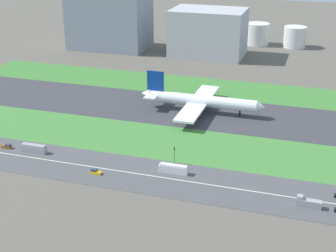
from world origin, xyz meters
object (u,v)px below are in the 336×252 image
Objects in this scene: bus_1 at (173,169)px; fuel_tank_centre at (295,37)px; bus_0 at (34,148)px; hangar_building at (208,33)px; car_3 at (95,172)px; fuel_tank_west at (258,34)px; airliner at (199,101)px; car_5 at (7,146)px; terminal_building at (109,15)px; truck_0 at (308,203)px; traffic_light at (174,154)px.

fuel_tank_centre is (27.64, 227.00, 6.13)m from bus_1.
bus_0 is 185.42m from hangar_building.
car_3 is at bearing -89.63° from hangar_building.
fuel_tank_west is at bearing 180.00° from fuel_tank_centre.
airliner is at bearing 96.22° from bus_1.
fuel_tank_west is at bearing 71.80° from car_5.
bus_1 is at bearing -59.63° from terminal_building.
truck_0 is at bearing -4.49° from car_5.
bus_1 is 8.63m from traffic_light.
car_5 is 13.33m from bus_0.
fuel_tank_centre is (29.75, 219.01, 3.65)m from traffic_light.
hangar_building reaches higher than bus_0.
truck_0 is 127.74m from car_5.
traffic_light is at bearing 104.79° from bus_1.
hangar_building is (-1.23, 192.00, 15.70)m from car_3.
bus_1 is at bearing -0.00° from car_5.
fuel_tank_west is at bearing 57.08° from hangar_building.
bus_1 is 0.23× the size of hangar_building.
terminal_building is at bearing -67.94° from car_3.
terminal_building is (-158.41, 192.00, 23.30)m from truck_0.
terminal_building reaches higher than bus_1.
fuel_tank_west is at bearing -96.72° from car_3.
fuel_tank_west is at bearing -77.46° from truck_0.
bus_1 is 1.00× the size of bus_0.
airliner is at bearing 44.93° from car_5.
traffic_light is 0.40× the size of fuel_tank_west.
car_3 is 34.91m from bus_0.
fuel_tank_centre is at bearing 37.94° from hangar_building.
airliner reaches higher than truck_0.
fuel_tank_centre is (103.22, 227.00, 7.02)m from car_5.
car_3 is 0.26× the size of fuel_tank_centre.
airliner reaches higher than bus_0.
terminal_building is 77.01m from hangar_building.
car_3 is at bearing -103.41° from fuel_tank_centre.
hangar_building is at bearing 99.13° from traffic_light.
terminal_building is (-31.06, 182.00, 24.05)m from car_5.
bus_0 is 0.68× the size of fuel_tank_centre.
hangar_building is at bearing 79.97° from bus_0.
airliner reaches higher than car_3.
truck_0 is 0.72× the size of bus_0.
bus_0 is at bearing -16.65° from car_3.
truck_0 is 0.14× the size of terminal_building.
truck_0 reaches higher than bus_1.
traffic_light is (73.47, 7.99, 3.37)m from car_5.
bus_0 is at bearing -0.00° from car_5.
fuel_tank_centre is at bearing 65.55° from car_5.
hangar_building is at bearing -89.63° from car_3.
terminal_building reaches higher than airliner.
traffic_light is (26.74, 17.99, 3.37)m from car_3.
truck_0 is 209.25m from hangar_building.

